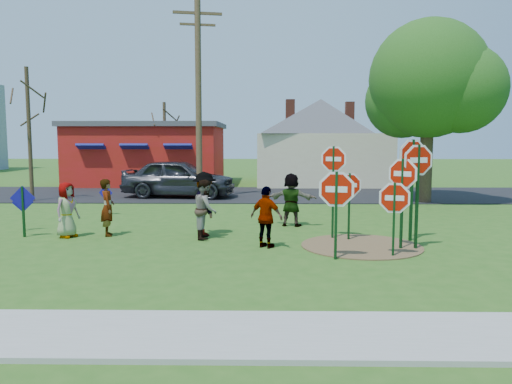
# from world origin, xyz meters

# --- Properties ---
(ground) EXTENTS (120.00, 120.00, 0.00)m
(ground) POSITION_xyz_m (0.00, 0.00, 0.00)
(ground) COLOR #2C5A19
(ground) RESTS_ON ground
(sidewalk) EXTENTS (22.00, 1.80, 0.08)m
(sidewalk) POSITION_xyz_m (0.00, -7.20, 0.04)
(sidewalk) COLOR #9E9E99
(sidewalk) RESTS_ON ground
(road) EXTENTS (120.00, 7.50, 0.04)m
(road) POSITION_xyz_m (0.00, 11.50, 0.02)
(road) COLOR black
(road) RESTS_ON ground
(dirt_patch) EXTENTS (3.20, 3.20, 0.03)m
(dirt_patch) POSITION_xyz_m (4.50, -1.00, 0.01)
(dirt_patch) COLOR brown
(dirt_patch) RESTS_ON ground
(red_building) EXTENTS (9.40, 7.69, 3.90)m
(red_building) POSITION_xyz_m (-5.50, 17.99, 1.97)
(red_building) COLOR #9F1E0F
(red_building) RESTS_ON ground
(cream_house) EXTENTS (9.40, 9.40, 6.50)m
(cream_house) POSITION_xyz_m (5.50, 18.00, 2.92)
(cream_house) COLOR beige
(cream_house) RESTS_ON ground
(stop_sign_a) EXTENTS (1.12, 0.28, 2.25)m
(stop_sign_a) POSITION_xyz_m (3.60, -2.44, 1.52)
(stop_sign_a) COLOR #0F3715
(stop_sign_a) RESTS_ON ground
(stop_sign_b) EXTENTS (0.94, 0.37, 2.79)m
(stop_sign_b) POSITION_xyz_m (3.87, 0.05, 2.03)
(stop_sign_b) COLOR #0F3715
(stop_sign_b) RESTS_ON ground
(stop_sign_c) EXTENTS (1.07, 0.26, 2.86)m
(stop_sign_c) POSITION_xyz_m (5.84, -1.32, 2.01)
(stop_sign_c) COLOR #0F3715
(stop_sign_c) RESTS_ON ground
(stop_sign_d) EXTENTS (1.09, 0.37, 3.00)m
(stop_sign_d) POSITION_xyz_m (6.03, -0.19, 2.17)
(stop_sign_d) COLOR #0F3715
(stop_sign_d) RESTS_ON ground
(stop_sign_e) EXTENTS (0.98, 0.32, 1.95)m
(stop_sign_e) POSITION_xyz_m (5.05, -2.14, 1.30)
(stop_sign_e) COLOR #0F3715
(stop_sign_e) RESTS_ON ground
(stop_sign_f) EXTENTS (0.84, 0.68, 2.50)m
(stop_sign_f) POSITION_xyz_m (5.45, -1.33, 1.78)
(stop_sign_f) COLOR #0F3715
(stop_sign_f) RESTS_ON ground
(stop_sign_g) EXTENTS (0.93, 0.10, 2.03)m
(stop_sign_g) POSITION_xyz_m (4.30, -0.16, 1.40)
(stop_sign_g) COLOR #0F3715
(stop_sign_g) RESTS_ON ground
(blue_diamond_b) EXTENTS (0.73, 0.08, 1.51)m
(blue_diamond_b) POSITION_xyz_m (-5.11, 0.15, 0.94)
(blue_diamond_b) COLOR #0F3715
(blue_diamond_b) RESTS_ON ground
(blue_diamond_c) EXTENTS (0.59, 0.22, 1.20)m
(blue_diamond_c) POSITION_xyz_m (-5.62, 1.17, 0.74)
(blue_diamond_c) COLOR #0F3715
(blue_diamond_c) RESTS_ON ground
(blue_diamond_d) EXTENTS (0.57, 0.18, 1.13)m
(blue_diamond_d) POSITION_xyz_m (-4.08, 4.50, 0.70)
(blue_diamond_d) COLOR #0F3715
(blue_diamond_d) RESTS_ON ground
(person_a) EXTENTS (0.79, 0.93, 1.61)m
(person_a) POSITION_xyz_m (-3.83, 0.13, 0.81)
(person_a) COLOR #494A99
(person_a) RESTS_ON ground
(person_b) EXTENTS (0.58, 0.71, 1.69)m
(person_b) POSITION_xyz_m (-2.72, 0.38, 0.84)
(person_b) COLOR #267060
(person_b) RESTS_ON ground
(person_c) EXTENTS (0.70, 0.87, 1.71)m
(person_c) POSITION_xyz_m (0.22, 0.02, 0.85)
(person_c) COLOR brown
(person_c) RESTS_ON ground
(person_d) EXTENTS (1.08, 1.39, 1.89)m
(person_d) POSITION_xyz_m (0.14, 0.51, 0.94)
(person_d) COLOR #39393E
(person_d) RESTS_ON ground
(person_e) EXTENTS (1.02, 0.84, 1.63)m
(person_e) POSITION_xyz_m (1.97, -1.19, 0.81)
(person_e) COLOR #412950
(person_e) RESTS_ON ground
(person_f) EXTENTS (1.71, 0.96, 1.75)m
(person_f) POSITION_xyz_m (2.80, 2.13, 0.88)
(person_f) COLOR #22552F
(person_f) RESTS_ON ground
(suv) EXTENTS (5.67, 2.81, 1.86)m
(suv) POSITION_xyz_m (-2.26, 10.09, 0.97)
(suv) COLOR #2B2C30
(suv) RESTS_ON road
(utility_pole) EXTENTS (2.23, 0.56, 9.22)m
(utility_pole) POSITION_xyz_m (-1.16, 9.40, 4.85)
(utility_pole) COLOR #4C3823
(utility_pole) RESTS_ON ground
(leafy_tree) EXTENTS (5.71, 5.21, 8.11)m
(leafy_tree) POSITION_xyz_m (9.29, 8.35, 5.22)
(leafy_tree) COLOR #382819
(leafy_tree) RESTS_ON ground
(bare_tree_west) EXTENTS (1.80, 1.80, 6.10)m
(bare_tree_west) POSITION_xyz_m (-8.80, 8.55, 3.95)
(bare_tree_west) COLOR #382819
(bare_tree_west) RESTS_ON ground
(bare_tree_east) EXTENTS (1.80, 1.80, 5.00)m
(bare_tree_east) POSITION_xyz_m (-3.89, 14.97, 3.23)
(bare_tree_east) COLOR #382819
(bare_tree_east) RESTS_ON ground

